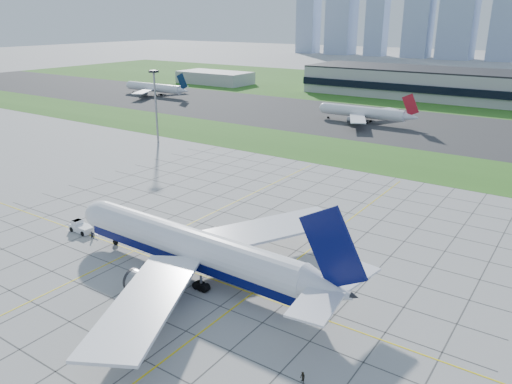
% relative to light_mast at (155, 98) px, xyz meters
% --- Properties ---
extents(ground, '(1400.00, 1400.00, 0.00)m').
position_rel_light_mast_xyz_m(ground, '(70.00, -65.00, -16.18)').
color(ground, '#9E9D98').
rests_on(ground, ground).
extents(grass_median, '(700.00, 35.00, 0.04)m').
position_rel_light_mast_xyz_m(grass_median, '(70.00, 25.00, -16.16)').
color(grass_median, '#2D5E1B').
rests_on(grass_median, ground).
extents(asphalt_taxiway, '(700.00, 75.00, 0.04)m').
position_rel_light_mast_xyz_m(asphalt_taxiway, '(70.00, 80.00, -16.15)').
color(asphalt_taxiway, '#383838').
rests_on(asphalt_taxiway, ground).
extents(grass_far, '(700.00, 145.00, 0.04)m').
position_rel_light_mast_xyz_m(grass_far, '(70.00, 190.00, -16.16)').
color(grass_far, '#2D5E1B').
rests_on(grass_far, ground).
extents(apron_markings, '(120.00, 130.00, 0.03)m').
position_rel_light_mast_xyz_m(apron_markings, '(70.43, -53.91, -16.17)').
color(apron_markings, '#474744').
rests_on(apron_markings, ground).
extents(service_block, '(50.00, 25.00, 8.00)m').
position_rel_light_mast_xyz_m(service_block, '(-90.00, 145.00, -12.18)').
color(service_block, '#B7B7B2').
rests_on(service_block, ground).
extents(light_mast, '(2.50, 2.50, 25.60)m').
position_rel_light_mast_xyz_m(light_mast, '(0.00, 0.00, 0.00)').
color(light_mast, gray).
rests_on(light_mast, ground).
extents(airliner, '(60.42, 61.22, 19.02)m').
position_rel_light_mast_xyz_m(airliner, '(75.79, -67.52, -10.98)').
color(airliner, white).
rests_on(airliner, ground).
extents(pushback_tug, '(8.27, 3.00, 2.30)m').
position_rel_light_mast_xyz_m(pushback_tug, '(43.69, -66.74, -15.16)').
color(pushback_tug, white).
rests_on(pushback_tug, ground).
extents(crew_near, '(0.57, 0.69, 1.63)m').
position_rel_light_mast_xyz_m(crew_near, '(48.70, -67.85, -15.37)').
color(crew_near, black).
rests_on(crew_near, ground).
extents(crew_far, '(0.95, 0.90, 1.55)m').
position_rel_light_mast_xyz_m(crew_far, '(105.24, -80.91, -15.40)').
color(crew_far, black).
rests_on(crew_far, ground).
extents(distant_jet_0, '(45.77, 42.66, 14.08)m').
position_rel_light_mast_xyz_m(distant_jet_0, '(-83.85, 81.89, -11.69)').
color(distant_jet_0, white).
rests_on(distant_jet_0, ground).
extents(distant_jet_1, '(42.11, 42.66, 14.08)m').
position_rel_light_mast_xyz_m(distant_jet_1, '(47.25, 75.93, -11.69)').
color(distant_jet_1, white).
rests_on(distant_jet_1, ground).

